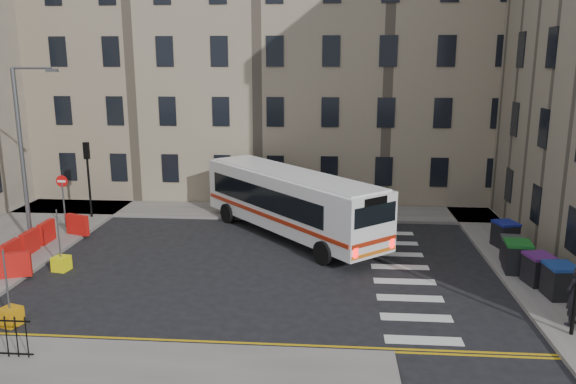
# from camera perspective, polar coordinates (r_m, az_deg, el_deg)

# --- Properties ---
(ground) EXTENTS (120.00, 120.00, 0.00)m
(ground) POSITION_cam_1_polar(r_m,az_deg,el_deg) (23.72, 1.68, -7.70)
(ground) COLOR black
(ground) RESTS_ON ground
(pavement_north) EXTENTS (36.00, 3.20, 0.15)m
(pavement_north) POSITION_cam_1_polar(r_m,az_deg,el_deg) (32.64, -8.12, -1.85)
(pavement_north) COLOR slate
(pavement_north) RESTS_ON ground
(pavement_east) EXTENTS (2.40, 26.00, 0.15)m
(pavement_east) POSITION_cam_1_polar(r_m,az_deg,el_deg) (28.57, 20.51, -4.75)
(pavement_east) COLOR slate
(pavement_east) RESTS_ON ground
(terrace_north) EXTENTS (38.30, 10.80, 17.20)m
(terrace_north) POSITION_cam_1_polar(r_m,az_deg,el_deg) (38.51, -7.76, 13.28)
(terrace_north) COLOR gray
(terrace_north) RESTS_ON ground
(traffic_light_nw) EXTENTS (0.28, 0.22, 4.10)m
(traffic_light_nw) POSITION_cam_1_polar(r_m,az_deg,el_deg) (31.98, -19.67, 2.33)
(traffic_light_nw) COLOR black
(traffic_light_nw) RESTS_ON pavement_west
(streetlamp) EXTENTS (0.50, 0.22, 8.14)m
(streetlamp) POSITION_cam_1_polar(r_m,az_deg,el_deg) (28.25, -25.44, 3.51)
(streetlamp) COLOR #595B5E
(streetlamp) RESTS_ON pavement_west
(no_entry_north) EXTENTS (0.60, 0.08, 3.00)m
(no_entry_north) POSITION_cam_1_polar(r_m,az_deg,el_deg) (30.57, -21.92, 0.16)
(no_entry_north) COLOR #595B5E
(no_entry_north) RESTS_ON pavement_west
(roadworks_barriers) EXTENTS (1.66, 6.26, 1.00)m
(roadworks_barriers) POSITION_cam_1_polar(r_m,az_deg,el_deg) (27.21, -24.10, -4.68)
(roadworks_barriers) COLOR red
(roadworks_barriers) RESTS_ON pavement_west
(bus) EXTENTS (9.54, 10.43, 3.15)m
(bus) POSITION_cam_1_polar(r_m,az_deg,el_deg) (27.42, 0.25, -0.84)
(bus) COLOR white
(bus) RESTS_ON ground
(wheelie_bin_a) EXTENTS (1.07, 1.20, 1.23)m
(wheelie_bin_a) POSITION_cam_1_polar(r_m,az_deg,el_deg) (22.56, 25.87, -8.10)
(wheelie_bin_a) COLOR black
(wheelie_bin_a) RESTS_ON pavement_east
(wheelie_bin_b) EXTENTS (1.11, 1.22, 1.17)m
(wheelie_bin_b) POSITION_cam_1_polar(r_m,az_deg,el_deg) (23.52, 24.08, -7.15)
(wheelie_bin_b) COLOR black
(wheelie_bin_b) RESTS_ON pavement_east
(wheelie_bin_c) EXTENTS (1.14, 1.27, 1.27)m
(wheelie_bin_c) POSITION_cam_1_polar(r_m,az_deg,el_deg) (24.45, 22.25, -6.11)
(wheelie_bin_c) COLOR black
(wheelie_bin_c) RESTS_ON pavement_east
(wheelie_bin_d) EXTENTS (1.02, 1.13, 1.12)m
(wheelie_bin_d) POSITION_cam_1_polar(r_m,az_deg,el_deg) (25.47, 21.80, -5.49)
(wheelie_bin_d) COLOR black
(wheelie_bin_d) RESTS_ON pavement_east
(wheelie_bin_e) EXTENTS (1.17, 1.27, 1.17)m
(wheelie_bin_e) POSITION_cam_1_polar(r_m,az_deg,el_deg) (27.55, 21.19, -4.00)
(wheelie_bin_e) COLOR black
(wheelie_bin_e) RESTS_ON pavement_east
(pedestrian) EXTENTS (0.85, 0.77, 1.95)m
(pedestrian) POSITION_cam_1_polar(r_m,az_deg,el_deg) (20.37, 27.09, -9.41)
(pedestrian) COLOR black
(pedestrian) RESTS_ON pavement_east
(bollard_yellow) EXTENTS (0.69, 0.69, 0.60)m
(bollard_yellow) POSITION_cam_1_polar(r_m,az_deg,el_deg) (25.14, -22.03, -6.75)
(bollard_yellow) COLOR #F3F00D
(bollard_yellow) RESTS_ON ground
(bollard_chevron) EXTENTS (0.75, 0.75, 0.60)m
(bollard_chevron) POSITION_cam_1_polar(r_m,az_deg,el_deg) (20.85, -26.35, -11.27)
(bollard_chevron) COLOR orange
(bollard_chevron) RESTS_ON ground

